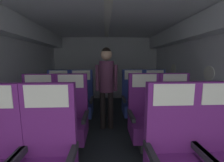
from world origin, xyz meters
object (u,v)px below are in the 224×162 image
object	(u,v)px
seat_a_right_aisle	(223,157)
seat_b_left_aisle	(71,120)
seat_b_left_window	(38,121)
seat_c_left_aisle	(81,102)
seat_b_right_aisle	(175,118)
seat_c_right_aisle	(155,101)
seat_c_left_window	(58,102)
flight_attendant	(107,80)
seat_c_right_window	(134,101)
seat_a_right_window	(175,159)
seat_b_right_window	(145,118)

from	to	relation	value
seat_a_right_aisle	seat_b_left_aisle	world-z (taller)	same
seat_b_left_window	seat_c_left_aisle	size ratio (longest dim) A/B	1.00
seat_b_right_aisle	seat_c_right_aisle	xyz separation A→B (m)	(0.00, 0.88, 0.00)
seat_b_left_window	seat_b_left_aisle	world-z (taller)	same
seat_c_left_window	seat_b_right_aisle	bearing A→B (deg)	-23.23
seat_b_left_aisle	flight_attendant	size ratio (longest dim) A/B	0.72
seat_c_right_aisle	seat_c_right_window	bearing A→B (deg)	179.44
seat_c_right_window	seat_b_left_window	bearing A→B (deg)	-150.32
seat_b_left_aisle	flight_attendant	world-z (taller)	flight_attendant
seat_b_left_aisle	seat_c_right_window	size ratio (longest dim) A/B	1.00
seat_a_right_window	seat_c_right_aisle	size ratio (longest dim) A/B	1.00
seat_a_right_aisle	seat_c_left_aisle	distance (m)	2.37
seat_b_left_aisle	seat_c_right_aisle	world-z (taller)	same
seat_b_right_aisle	seat_c_left_aisle	bearing A→B (deg)	151.09
seat_a_right_aisle	flight_attendant	size ratio (longest dim) A/B	0.72
seat_b_right_window	seat_a_right_window	bearing A→B (deg)	-88.98
seat_b_left_window	seat_c_right_window	bearing A→B (deg)	29.68
seat_a_right_window	seat_c_left_window	distance (m)	2.40
flight_attendant	seat_b_right_aisle	bearing A→B (deg)	-52.39
seat_b_left_aisle	flight_attendant	bearing A→B (deg)	52.27
seat_b_left_window	seat_c_right_window	size ratio (longest dim) A/B	1.00
seat_a_right_window	seat_b_right_aisle	distance (m)	1.01
seat_c_left_aisle	seat_c_right_window	size ratio (longest dim) A/B	1.00
seat_a_right_window	seat_b_left_aisle	size ratio (longest dim) A/B	1.00
seat_b_right_aisle	seat_a_right_window	bearing A→B (deg)	-117.39
seat_b_right_window	flight_attendant	size ratio (longest dim) A/B	0.72
seat_c_left_window	seat_c_left_aisle	distance (m)	0.48
seat_c_left_window	seat_b_left_window	bearing A→B (deg)	-89.64
seat_b_left_window	flight_attendant	xyz separation A→B (m)	(1.01, 0.71, 0.50)
seat_b_left_aisle	flight_attendant	xyz separation A→B (m)	(0.54, 0.70, 0.50)
seat_c_left_aisle	seat_b_left_window	bearing A→B (deg)	-117.91
seat_c_right_aisle	seat_c_left_window	bearing A→B (deg)	179.85
seat_a_right_window	seat_b_right_aisle	bearing A→B (deg)	62.61
seat_b_left_window	seat_c_left_window	size ratio (longest dim) A/B	1.00
seat_a_right_aisle	seat_b_left_window	xyz separation A→B (m)	(-2.06, 0.87, 0.00)
seat_a_right_window	seat_b_left_window	size ratio (longest dim) A/B	1.00
seat_c_right_window	flight_attendant	size ratio (longest dim) A/B	0.72
seat_c_left_aisle	seat_c_right_aisle	xyz separation A→B (m)	(1.59, 0.01, 0.00)
seat_a_right_window	flight_attendant	bearing A→B (deg)	110.48
seat_b_left_window	seat_c_right_window	world-z (taller)	same
seat_b_left_window	seat_c_left_aisle	bearing A→B (deg)	62.09
seat_a_right_aisle	seat_b_left_aisle	distance (m)	1.82
seat_a_right_aisle	seat_c_left_aisle	size ratio (longest dim) A/B	1.00
seat_b_left_aisle	seat_b_right_window	distance (m)	1.12
seat_c_right_aisle	seat_a_right_window	bearing A→B (deg)	-104.70
seat_c_right_window	flight_attendant	xyz separation A→B (m)	(-0.58, -0.20, 0.50)
seat_b_left_aisle	seat_c_left_window	world-z (taller)	same
seat_c_right_aisle	seat_c_right_window	world-z (taller)	same
seat_a_right_window	flight_attendant	size ratio (longest dim) A/B	0.72
seat_c_right_window	seat_b_right_aisle	bearing A→B (deg)	-61.94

